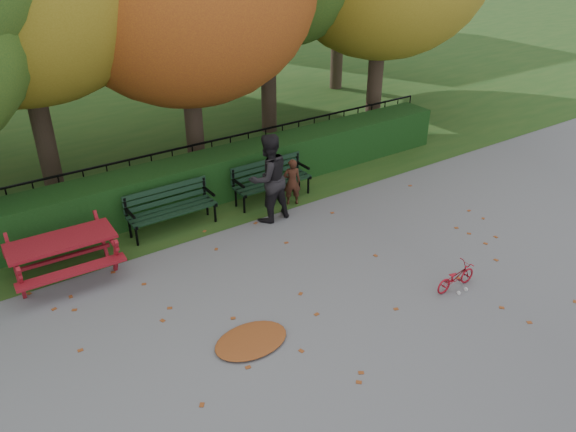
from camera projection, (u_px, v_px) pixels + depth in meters
ground at (334, 295)px, 9.50m from camera, size 90.00×90.00×0.00m
grass_strip at (86, 97)px, 19.66m from camera, size 90.00×90.00×0.00m
hedge at (210, 177)px, 12.53m from camera, size 13.00×0.90×1.00m
iron_fence at (194, 164)px, 13.09m from camera, size 14.00×0.04×1.02m
bench_left at (170, 205)px, 11.30m from camera, size 1.80×0.57×0.88m
bench_right at (270, 177)px, 12.48m from camera, size 1.80×0.57×0.88m
picnic_table at (62, 248)px, 9.72m from camera, size 1.83×1.50×0.87m
leaf_pile at (251, 340)px, 8.44m from camera, size 1.36×1.13×0.08m
leaf_scatter at (323, 287)px, 9.71m from camera, size 9.00×5.70×0.01m
child at (292, 182)px, 12.23m from camera, size 0.46×0.39×1.07m
adult at (268, 178)px, 11.43m from camera, size 0.96×0.78×1.89m
bicycle at (456, 277)px, 9.58m from camera, size 0.87×0.31×0.46m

